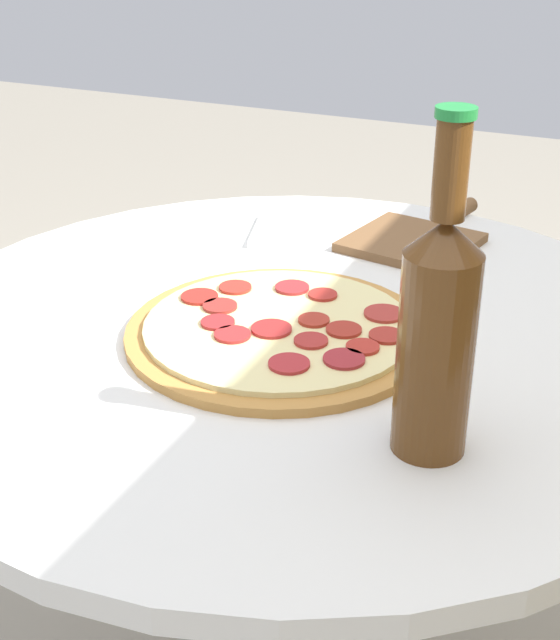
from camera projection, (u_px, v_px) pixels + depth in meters
name	position (u px, v px, depth m)	size (l,w,h in m)	color
table	(292.00, 488.00, 1.08)	(0.88, 0.88, 0.77)	silver
pizza	(281.00, 330.00, 0.94)	(0.33, 0.33, 0.02)	#B77F3D
beer_bottle	(437.00, 329.00, 0.71)	(0.06, 0.06, 0.29)	#563314
pizza_paddle	(419.00, 238.00, 1.19)	(0.28, 0.18, 0.02)	brown
napkin	(281.00, 231.00, 1.22)	(0.14, 0.11, 0.01)	white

